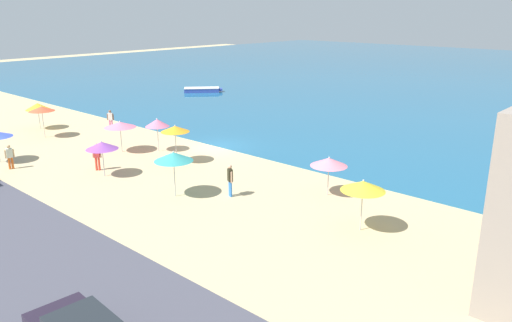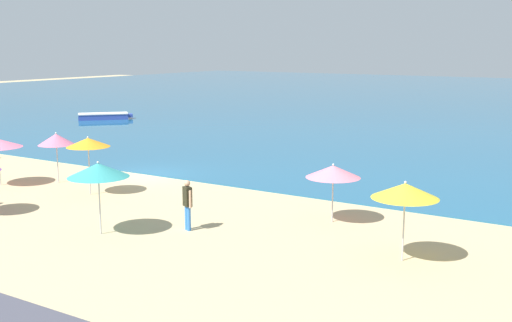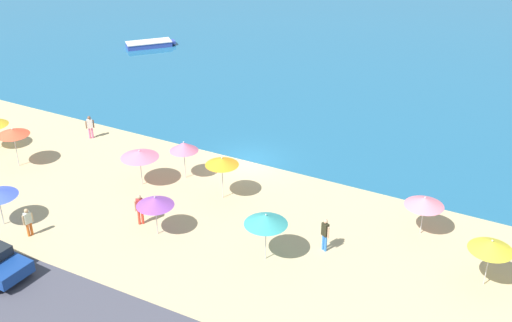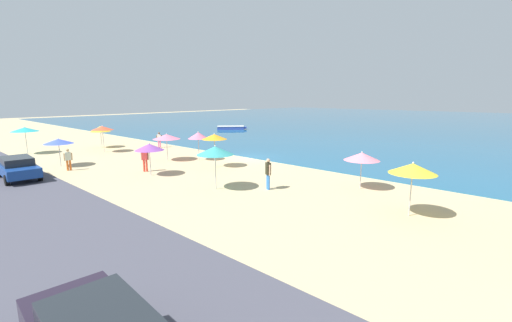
{
  "view_description": "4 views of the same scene",
  "coord_description": "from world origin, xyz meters",
  "px_view_note": "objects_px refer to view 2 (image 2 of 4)",
  "views": [
    {
      "loc": [
        25.97,
        -24.72,
        9.85
      ],
      "look_at": [
        9.05,
        -5.85,
        2.09
      ],
      "focal_mm": 35.0,
      "sensor_mm": 36.0,
      "label": 1
    },
    {
      "loc": [
        21.68,
        -23.86,
        6.48
      ],
      "look_at": [
        7.49,
        -1.54,
        1.68
      ],
      "focal_mm": 45.0,
      "sensor_mm": 36.0,
      "label": 2
    },
    {
      "loc": [
        17.18,
        -31.46,
        18.78
      ],
      "look_at": [
        2.08,
        -2.99,
        1.93
      ],
      "focal_mm": 45.0,
      "sensor_mm": 36.0,
      "label": 3
    },
    {
      "loc": [
        20.31,
        -21.13,
        5.31
      ],
      "look_at": [
        4.33,
        -3.83,
        0.82
      ],
      "focal_mm": 24.0,
      "sensor_mm": 36.0,
      "label": 4
    }
  ],
  "objects_px": {
    "beach_umbrella_0": "(333,172)",
    "beach_umbrella_2": "(88,143)",
    "skiff_nearshore": "(104,116)",
    "beach_umbrella_5": "(98,170)",
    "bather_1": "(187,202)",
    "beach_umbrella_10": "(56,139)",
    "beach_umbrella_3": "(405,191)"
  },
  "relations": [
    {
      "from": "skiff_nearshore",
      "to": "beach_umbrella_5",
      "type": "bearing_deg",
      "value": -44.59
    },
    {
      "from": "beach_umbrella_0",
      "to": "beach_umbrella_2",
      "type": "distance_m",
      "value": 11.05
    },
    {
      "from": "beach_umbrella_2",
      "to": "skiff_nearshore",
      "type": "bearing_deg",
      "value": 134.43
    },
    {
      "from": "beach_umbrella_10",
      "to": "beach_umbrella_2",
      "type": "bearing_deg",
      "value": -16.82
    },
    {
      "from": "beach_umbrella_2",
      "to": "beach_umbrella_5",
      "type": "height_order",
      "value": "beach_umbrella_2"
    },
    {
      "from": "beach_umbrella_3",
      "to": "beach_umbrella_10",
      "type": "distance_m",
      "value": 17.92
    },
    {
      "from": "beach_umbrella_0",
      "to": "beach_umbrella_3",
      "type": "distance_m",
      "value": 4.67
    },
    {
      "from": "beach_umbrella_5",
      "to": "bather_1",
      "type": "xyz_separation_m",
      "value": [
        2.25,
        2.0,
        -1.24
      ]
    },
    {
      "from": "beach_umbrella_2",
      "to": "beach_umbrella_5",
      "type": "distance_m",
      "value": 6.28
    },
    {
      "from": "beach_umbrella_0",
      "to": "beach_umbrella_10",
      "type": "xyz_separation_m",
      "value": [
        -14.09,
        -0.74,
        0.18
      ]
    },
    {
      "from": "beach_umbrella_10",
      "to": "bather_1",
      "type": "relative_size",
      "value": 1.34
    },
    {
      "from": "beach_umbrella_2",
      "to": "bather_1",
      "type": "distance_m",
      "value": 7.46
    },
    {
      "from": "beach_umbrella_3",
      "to": "bather_1",
      "type": "distance_m",
      "value": 7.71
    },
    {
      "from": "beach_umbrella_0",
      "to": "beach_umbrella_10",
      "type": "relative_size",
      "value": 0.91
    },
    {
      "from": "beach_umbrella_5",
      "to": "skiff_nearshore",
      "type": "height_order",
      "value": "beach_umbrella_5"
    },
    {
      "from": "beach_umbrella_5",
      "to": "bather_1",
      "type": "distance_m",
      "value": 3.26
    },
    {
      "from": "beach_umbrella_3",
      "to": "beach_umbrella_5",
      "type": "relative_size",
      "value": 0.96
    },
    {
      "from": "beach_umbrella_5",
      "to": "beach_umbrella_2",
      "type": "bearing_deg",
      "value": 139.96
    },
    {
      "from": "beach_umbrella_2",
      "to": "bather_1",
      "type": "height_order",
      "value": "beach_umbrella_2"
    },
    {
      "from": "beach_umbrella_5",
      "to": "bather_1",
      "type": "relative_size",
      "value": 1.42
    },
    {
      "from": "skiff_nearshore",
      "to": "bather_1",
      "type": "bearing_deg",
      "value": -39.76
    },
    {
      "from": "bather_1",
      "to": "skiff_nearshore",
      "type": "relative_size",
      "value": 0.43
    },
    {
      "from": "beach_umbrella_2",
      "to": "beach_umbrella_3",
      "type": "bearing_deg",
      "value": -4.32
    },
    {
      "from": "beach_umbrella_0",
      "to": "beach_umbrella_5",
      "type": "height_order",
      "value": "beach_umbrella_5"
    },
    {
      "from": "beach_umbrella_5",
      "to": "skiff_nearshore",
      "type": "relative_size",
      "value": 0.61
    },
    {
      "from": "beach_umbrella_3",
      "to": "bather_1",
      "type": "height_order",
      "value": "beach_umbrella_3"
    },
    {
      "from": "beach_umbrella_2",
      "to": "bather_1",
      "type": "bearing_deg",
      "value": -16.07
    },
    {
      "from": "beach_umbrella_2",
      "to": "beach_umbrella_3",
      "type": "height_order",
      "value": "beach_umbrella_2"
    },
    {
      "from": "beach_umbrella_0",
      "to": "beach_umbrella_3",
      "type": "xyz_separation_m",
      "value": [
        3.72,
        -2.81,
        0.28
      ]
    },
    {
      "from": "beach_umbrella_0",
      "to": "skiff_nearshore",
      "type": "distance_m",
      "value": 36.78
    },
    {
      "from": "beach_umbrella_3",
      "to": "beach_umbrella_10",
      "type": "relative_size",
      "value": 1.03
    },
    {
      "from": "bather_1",
      "to": "skiff_nearshore",
      "type": "distance_m",
      "value": 35.8
    }
  ]
}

